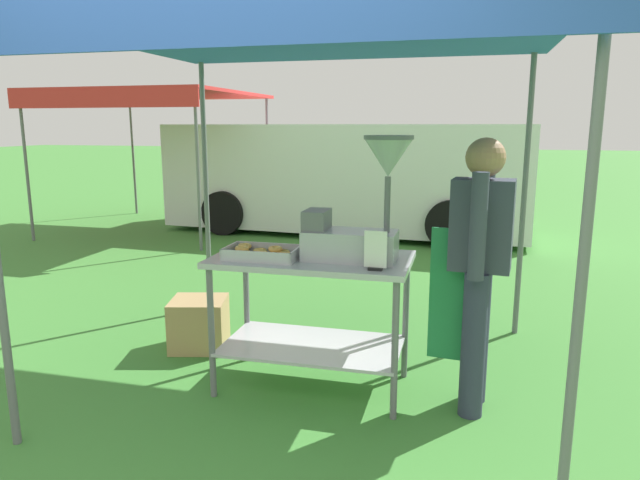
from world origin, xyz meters
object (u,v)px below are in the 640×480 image
Objects in this scene: donut_fryer at (361,212)px; supply_crate at (199,324)px; donut_cart at (312,292)px; van_white at (347,176)px; donut_tray at (262,254)px; neighbour_tent at (154,97)px; stall_canopy at (316,39)px; menu_sign at (375,254)px; vendor at (479,262)px.

supply_crate is (-1.32, 0.44, -0.98)m from donut_fryer.
donut_cart is 5.69m from van_white.
van_white is at bearing 99.61° from donut_cart.
donut_tray is 0.15× the size of neighbour_tent.
donut_tray is 0.60× the size of donut_fryer.
stall_canopy is at bearing 36.84° from donut_tray.
donut_cart is 0.40m from donut_tray.
menu_sign reaches higher than supply_crate.
vendor is (0.57, 0.21, -0.06)m from menu_sign.
van_white is at bearing 96.60° from donut_tray.
donut_tray is 5.76m from van_white.
vendor is at bearing -45.29° from neighbour_tent.
menu_sign is at bearing -49.95° from neighbour_tent.
donut_fryer is 6.58m from neighbour_tent.
menu_sign is at bearing -24.44° from supply_crate.
menu_sign is at bearing -9.42° from donut_tray.
stall_canopy is at bearing 90.00° from donut_cart.
stall_canopy is 1.54m from donut_cart.
neighbour_tent is at bearing 122.73° from supply_crate.
vendor is (1.00, -0.13, -1.28)m from stall_canopy.
donut_fryer is at bearing 120.13° from menu_sign.
donut_tray is at bearing -54.34° from neighbour_tent.
vendor is (0.69, -0.01, -0.26)m from donut_fryer.
van_white is (-0.95, 5.50, -1.30)m from stall_canopy.
donut_cart is at bearing -51.59° from neighbour_tent.
menu_sign is 6.85m from neighbour_tent.
stall_canopy is 5.73m from van_white.
donut_tray is (-0.29, -0.12, 0.26)m from donut_cart.
van_white is (0.06, 5.18, 0.69)m from supply_crate.
supply_crate is 0.09× the size of van_white.
supply_crate is (-0.72, 0.54, -0.71)m from donut_tray.
donut_tray is at bearing -171.26° from donut_fryer.
stall_canopy is 1.33m from menu_sign.
donut_tray is at bearing -143.16° from stall_canopy.
menu_sign is at bearing -37.54° from stall_canopy.
vendor is at bearing -1.82° from donut_cart.
supply_crate is at bearing 157.43° from donut_cart.
donut_fryer is at bearing -4.60° from donut_cart.
stall_canopy reaches higher than vendor.
van_white reaches higher than menu_sign.
neighbour_tent reaches higher than donut_fryer.
van_white reaches higher than supply_crate.
donut_tray is 1.29m from vendor.
donut_tray is at bearing -83.40° from van_white.
neighbour_tent reaches higher than menu_sign.
donut_cart is 1.18m from supply_crate.
van_white is at bearing 99.78° from stall_canopy.
stall_canopy is 0.51× the size of van_white.
donut_fryer is at bearing -21.44° from stall_canopy.
vendor is 3.31× the size of supply_crate.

